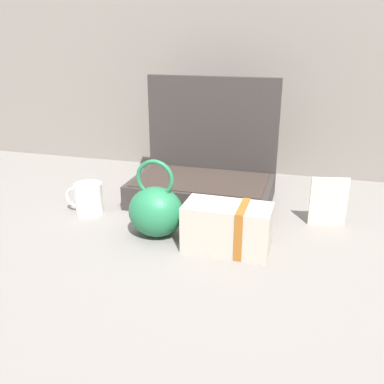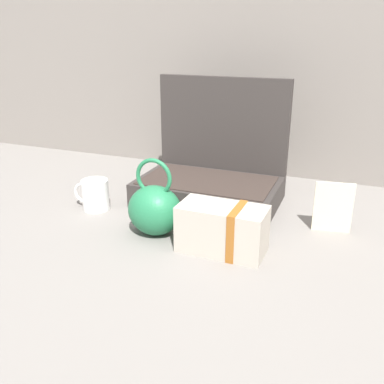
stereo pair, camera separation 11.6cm
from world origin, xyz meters
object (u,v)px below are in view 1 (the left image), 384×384
Objects in this scene: coffee_mug at (88,199)px; teal_pouch_handbag at (156,210)px; cream_toiletry_bag at (229,227)px; info_card_left at (328,202)px; open_suitcase at (205,173)px.

teal_pouch_handbag is at bearing -18.25° from coffee_mug.
cream_toiletry_bag is 1.53× the size of info_card_left.
coffee_mug is at bearing 161.75° from teal_pouch_handbag.
coffee_mug is at bearing -144.12° from open_suitcase.
open_suitcase is 0.39m from coffee_mug.
teal_pouch_handbag reaches higher than info_card_left.
coffee_mug is (-0.31, -0.23, -0.04)m from open_suitcase.
cream_toiletry_bag reaches higher than coffee_mug.
cream_toiletry_bag is at bearing -66.39° from open_suitcase.
cream_toiletry_bag is 0.47m from coffee_mug.
open_suitcase is 2.07× the size of teal_pouch_handbag.
open_suitcase reaches higher than cream_toiletry_bag.
teal_pouch_handbag is 0.49m from info_card_left.
info_card_left is at bearing 23.33° from teal_pouch_handbag.
coffee_mug is (-0.25, 0.08, -0.03)m from teal_pouch_handbag.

